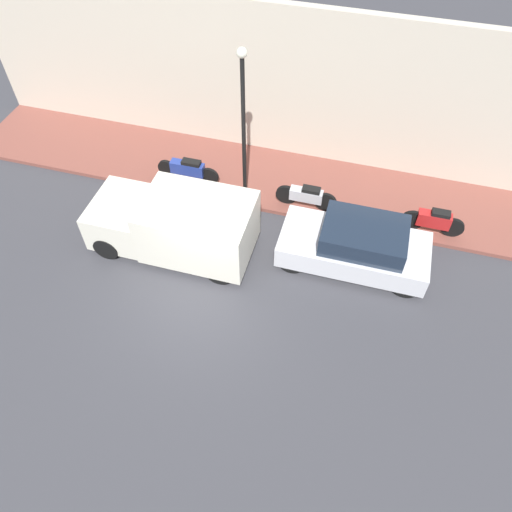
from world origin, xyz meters
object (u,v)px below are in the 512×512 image
(motorcycle_blue, at_px, (188,169))
(streetlamp, at_px, (243,116))
(motorcycle_red, at_px, (434,221))
(scooter_silver, at_px, (306,196))
(delivery_van, at_px, (175,224))
(parked_car, at_px, (356,246))

(motorcycle_blue, relative_size, streetlamp, 0.42)
(motorcycle_red, bearing_deg, streetlamp, 89.84)
(motorcycle_blue, xyz_separation_m, streetlamp, (-0.25, -1.99, 2.51))
(motorcycle_blue, distance_m, scooter_silver, 3.94)
(delivery_van, relative_size, scooter_silver, 2.43)
(parked_car, xyz_separation_m, delivery_van, (-0.79, 5.01, 0.25))
(parked_car, distance_m, delivery_van, 5.08)
(delivery_van, relative_size, streetlamp, 0.94)
(scooter_silver, bearing_deg, motorcycle_red, -90.86)
(motorcycle_red, relative_size, scooter_silver, 0.95)
(motorcycle_red, xyz_separation_m, streetlamp, (0.02, 5.74, 2.48))
(parked_car, distance_m, scooter_silver, 2.46)
(parked_car, bearing_deg, streetlamp, 65.57)
(delivery_van, height_order, streetlamp, streetlamp)
(parked_car, height_order, motorcycle_red, parked_car)
(motorcycle_red, height_order, motorcycle_blue, motorcycle_red)
(parked_car, bearing_deg, motorcycle_red, -50.67)
(parked_car, height_order, scooter_silver, parked_car)
(motorcycle_blue, bearing_deg, scooter_silver, -93.10)
(parked_car, bearing_deg, motorcycle_blue, 71.21)
(motorcycle_red, bearing_deg, motorcycle_blue, 88.00)
(motorcycle_red, bearing_deg, delivery_van, 109.25)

